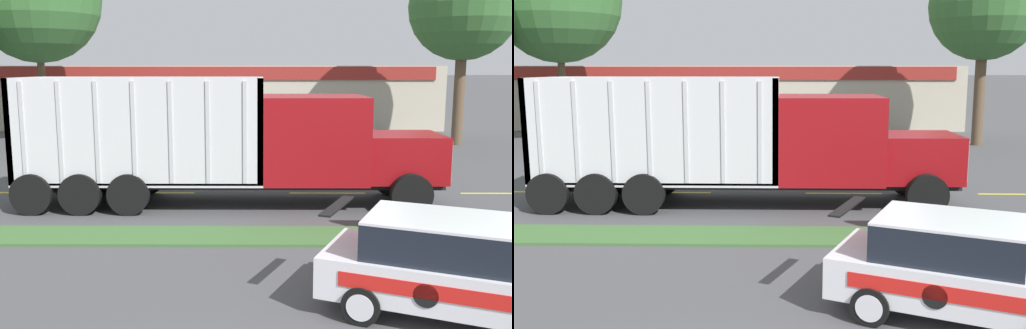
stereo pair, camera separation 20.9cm
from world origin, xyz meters
The scene contains 7 objects.
grass_verge centered at (0.00, 7.52, 0.03)m, with size 120.00×1.49×0.06m, color #3D6633.
centre_line_4 centered at (-3.09, 12.27, 0.00)m, with size 2.40×0.14×0.01m, color yellow.
centre_line_5 centered at (2.31, 12.27, 0.00)m, with size 2.40×0.14×0.01m, color yellow.
centre_line_6 centered at (7.71, 12.27, 0.00)m, with size 2.40×0.14×0.01m, color yellow.
dump_truck_lead centered at (0.35, 10.83, 1.66)m, with size 11.93×2.85×3.64m.
rally_car centered at (3.17, 3.31, 0.82)m, with size 4.45×3.32×1.63m.
store_building_backdrop centered at (-2.69, 35.90, 2.01)m, with size 28.61×12.10×4.01m.
Camera 2 is at (0.38, -5.30, 3.91)m, focal length 40.00 mm.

